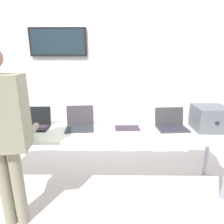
# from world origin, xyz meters

# --- Properties ---
(ground) EXTENTS (8.00, 8.00, 0.04)m
(ground) POSITION_xyz_m (0.00, 0.00, -0.02)
(ground) COLOR #BFB6B7
(back_wall) EXTENTS (8.00, 0.11, 2.69)m
(back_wall) POSITION_xyz_m (-0.01, 1.13, 1.36)
(back_wall) COLOR silver
(back_wall) RESTS_ON ground
(workbench) EXTENTS (3.23, 0.70, 0.78)m
(workbench) POSITION_xyz_m (0.00, 0.00, 0.73)
(workbench) COLOR silver
(workbench) RESTS_ON ground
(equipment_box) EXTENTS (0.38, 0.37, 0.29)m
(equipment_box) POSITION_xyz_m (1.37, 0.04, 0.92)
(equipment_box) COLOR #575C66
(equipment_box) RESTS_ON workbench
(laptop_station_1) EXTENTS (0.37, 0.30, 0.25)m
(laptop_station_1) POSITION_xyz_m (-0.80, 0.07, 0.84)
(laptop_station_1) COLOR black
(laptop_station_1) RESTS_ON workbench
(laptop_station_2) EXTENTS (0.37, 0.33, 0.26)m
(laptop_station_2) POSITION_xyz_m (-0.23, 0.07, 0.84)
(laptop_station_2) COLOR #3C343F
(laptop_station_2) RESTS_ON workbench
(laptop_station_3) EXTENTS (0.34, 0.31, 0.26)m
(laptop_station_3) POSITION_xyz_m (0.36, 0.08, 0.84)
(laptop_station_3) COLOR #B2B5B9
(laptop_station_3) RESTS_ON workbench
(laptop_station_4) EXTENTS (0.39, 0.32, 0.24)m
(laptop_station_4) POSITION_xyz_m (0.92, 0.07, 0.84)
(laptop_station_4) COLOR #373439
(laptop_station_4) RESTS_ON workbench
(person) EXTENTS (0.50, 0.63, 1.74)m
(person) POSITION_xyz_m (-0.79, -0.62, 1.06)
(person) COLOR gray
(person) RESTS_ON ground
(coffee_mug) EXTENTS (0.07, 0.07, 0.09)m
(coffee_mug) POSITION_xyz_m (-0.82, -0.25, 0.83)
(coffee_mug) COLOR #CB4841
(coffee_mug) RESTS_ON workbench
(paper_sheet) EXTENTS (0.24, 0.32, 0.00)m
(paper_sheet) POSITION_xyz_m (-1.05, -0.17, 0.78)
(paper_sheet) COLOR white
(paper_sheet) RESTS_ON workbench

